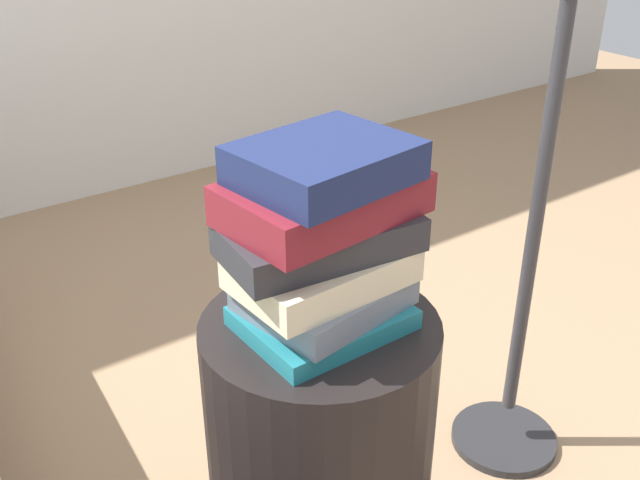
{
  "coord_description": "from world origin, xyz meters",
  "views": [
    {
      "loc": [
        -0.57,
        -0.79,
        1.23
      ],
      "look_at": [
        0.0,
        0.0,
        0.72
      ],
      "focal_mm": 42.07,
      "sensor_mm": 36.0,
      "label": 1
    }
  ],
  "objects_px": {
    "book_slate": "(324,293)",
    "book_navy": "(325,163)",
    "book_teal": "(321,318)",
    "book_maroon": "(323,199)",
    "side_table": "(320,461)",
    "book_charcoal": "(323,237)",
    "book_cream": "(323,268)"
  },
  "relations": [
    {
      "from": "book_teal",
      "to": "book_slate",
      "type": "distance_m",
      "value": 0.04
    },
    {
      "from": "book_slate",
      "to": "book_navy",
      "type": "bearing_deg",
      "value": -89.6
    },
    {
      "from": "book_navy",
      "to": "book_cream",
      "type": "bearing_deg",
      "value": -144.34
    },
    {
      "from": "book_cream",
      "to": "book_charcoal",
      "type": "distance_m",
      "value": 0.05
    },
    {
      "from": "book_slate",
      "to": "book_maroon",
      "type": "height_order",
      "value": "book_maroon"
    },
    {
      "from": "side_table",
      "to": "book_cream",
      "type": "bearing_deg",
      "value": -67.13
    },
    {
      "from": "book_teal",
      "to": "book_charcoal",
      "type": "height_order",
      "value": "book_charcoal"
    },
    {
      "from": "book_teal",
      "to": "book_maroon",
      "type": "height_order",
      "value": "book_maroon"
    },
    {
      "from": "book_teal",
      "to": "book_charcoal",
      "type": "bearing_deg",
      "value": 21.12
    },
    {
      "from": "book_cream",
      "to": "book_navy",
      "type": "relative_size",
      "value": 1.09
    },
    {
      "from": "book_cream",
      "to": "book_navy",
      "type": "bearing_deg",
      "value": 40.53
    },
    {
      "from": "book_teal",
      "to": "book_cream",
      "type": "height_order",
      "value": "book_cream"
    },
    {
      "from": "side_table",
      "to": "book_navy",
      "type": "xyz_separation_m",
      "value": [
        0.01,
        0.0,
        0.55
      ]
    },
    {
      "from": "side_table",
      "to": "book_navy",
      "type": "distance_m",
      "value": 0.55
    },
    {
      "from": "side_table",
      "to": "book_charcoal",
      "type": "relative_size",
      "value": 1.99
    },
    {
      "from": "book_navy",
      "to": "side_table",
      "type": "bearing_deg",
      "value": 173.03
    },
    {
      "from": "book_slate",
      "to": "book_navy",
      "type": "relative_size",
      "value": 0.96
    },
    {
      "from": "book_navy",
      "to": "book_slate",
      "type": "bearing_deg",
      "value": 91.95
    },
    {
      "from": "book_teal",
      "to": "book_cream",
      "type": "relative_size",
      "value": 0.94
    },
    {
      "from": "book_slate",
      "to": "book_navy",
      "type": "distance_m",
      "value": 0.21
    },
    {
      "from": "book_teal",
      "to": "book_maroon",
      "type": "relative_size",
      "value": 0.84
    },
    {
      "from": "book_charcoal",
      "to": "book_navy",
      "type": "height_order",
      "value": "book_navy"
    },
    {
      "from": "book_slate",
      "to": "book_maroon",
      "type": "bearing_deg",
      "value": 57.78
    },
    {
      "from": "book_cream",
      "to": "book_maroon",
      "type": "relative_size",
      "value": 0.9
    },
    {
      "from": "book_cream",
      "to": "book_charcoal",
      "type": "height_order",
      "value": "book_charcoal"
    },
    {
      "from": "side_table",
      "to": "book_charcoal",
      "type": "height_order",
      "value": "book_charcoal"
    },
    {
      "from": "side_table",
      "to": "book_teal",
      "type": "height_order",
      "value": "book_teal"
    },
    {
      "from": "book_teal",
      "to": "book_maroon",
      "type": "bearing_deg",
      "value": 42.99
    },
    {
      "from": "book_navy",
      "to": "book_maroon",
      "type": "bearing_deg",
      "value": 62.5
    },
    {
      "from": "book_slate",
      "to": "book_cream",
      "type": "bearing_deg",
      "value": -141.67
    },
    {
      "from": "book_charcoal",
      "to": "book_maroon",
      "type": "bearing_deg",
      "value": 61.89
    },
    {
      "from": "book_maroon",
      "to": "book_navy",
      "type": "xyz_separation_m",
      "value": [
        -0.0,
        -0.01,
        0.06
      ]
    }
  ]
}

